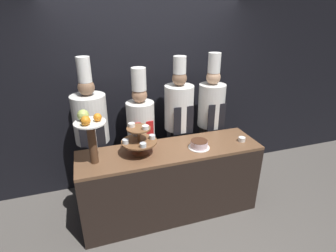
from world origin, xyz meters
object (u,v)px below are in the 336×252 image
at_px(chef_left, 92,132).
at_px(tiered_stand, 139,139).
at_px(cake_round, 199,144).
at_px(chef_center_right, 179,120).
at_px(chef_center_left, 141,130).
at_px(cup_white, 242,139).
at_px(chef_right, 211,116).
at_px(fruit_pedestal, 90,129).

bearing_deg(chef_left, tiered_stand, -47.82).
distance_m(cake_round, chef_center_right, 0.61).
distance_m(tiered_stand, chef_center_left, 0.56).
height_order(cake_round, cup_white, cake_round).
relative_size(tiered_stand, chef_right, 0.21).
distance_m(cake_round, chef_center_left, 0.82).
xyz_separation_m(fruit_pedestal, chef_right, (1.63, 0.56, -0.26)).
distance_m(tiered_stand, cup_white, 1.27).
relative_size(tiered_stand, cake_round, 1.58).
relative_size(tiered_stand, chef_center_left, 0.22).
bearing_deg(cake_round, chef_right, 53.68).
xyz_separation_m(tiered_stand, chef_center_left, (0.13, 0.53, -0.15)).
xyz_separation_m(fruit_pedestal, cake_round, (1.19, -0.05, -0.34)).
relative_size(fruit_pedestal, chef_left, 0.30).
bearing_deg(chef_center_right, tiered_stand, -141.08).
height_order(tiered_stand, chef_right, chef_right).
relative_size(tiered_stand, chef_center_right, 0.21).
height_order(chef_left, chef_center_right, chef_left).
height_order(chef_left, chef_center_left, chef_left).
distance_m(tiered_stand, chef_right, 1.25).
relative_size(tiered_stand, cup_white, 4.64).
distance_m(cup_white, chef_center_left, 1.28).
bearing_deg(chef_center_right, chef_right, 0.00).
relative_size(chef_center_right, chef_right, 0.99).
height_order(chef_center_left, chef_right, chef_right).
bearing_deg(chef_center_right, cake_round, -86.99).
distance_m(cake_round, chef_right, 0.75).
bearing_deg(cup_white, chef_right, 101.48).
bearing_deg(chef_left, chef_center_right, 0.00).
xyz_separation_m(cup_white, chef_center_left, (-1.12, 0.61, 0.01)).
relative_size(fruit_pedestal, chef_center_right, 0.31).
height_order(chef_center_right, chef_right, chef_right).
relative_size(chef_left, chef_right, 1.01).
relative_size(chef_center_left, chef_center_right, 0.94).
xyz_separation_m(chef_left, chef_right, (1.61, 0.00, 0.02)).
height_order(tiered_stand, cup_white, tiered_stand).
xyz_separation_m(chef_left, chef_center_left, (0.61, 0.00, -0.06)).
bearing_deg(cup_white, chef_left, 160.59).
height_order(tiered_stand, chef_center_right, chef_center_right).
distance_m(tiered_stand, cake_round, 0.71).
height_order(cup_white, chef_center_left, chef_center_left).
bearing_deg(chef_right, chef_center_left, 180.00).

